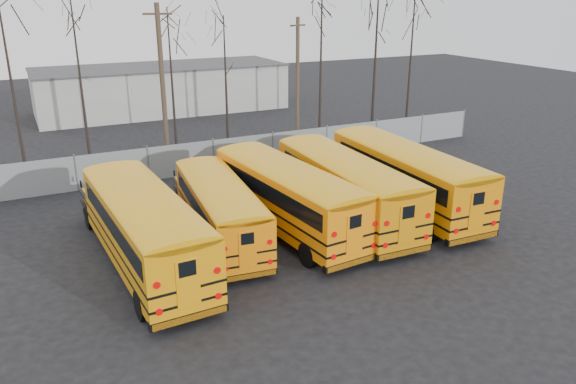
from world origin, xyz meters
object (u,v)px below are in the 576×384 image
bus_d (343,182)px  bus_e (403,172)px  bus_b (219,205)px  utility_pole_left (163,83)px  utility_pole_right (298,77)px  bus_c (286,192)px  bus_a (143,223)px

bus_d → bus_e: bearing=1.0°
bus_b → bus_e: bearing=3.4°
bus_e → utility_pole_left: size_ratio=1.22×
bus_d → utility_pole_right: size_ratio=1.33×
bus_c → bus_e: size_ratio=0.97×
bus_e → utility_pole_right: (2.08, 15.68, 2.55)m
bus_c → utility_pole_right: bearing=55.7°
bus_d → utility_pole_right: 16.80m
bus_a → bus_e: (13.20, 0.74, 0.04)m
bus_a → utility_pole_left: 15.42m
utility_pole_left → bus_a: bearing=-98.3°
utility_pole_right → bus_e: bearing=-119.1°
bus_b → utility_pole_right: utility_pole_right is taller
bus_b → bus_c: bearing=0.4°
bus_a → bus_b: (3.57, 1.18, -0.26)m
utility_pole_right → bus_a: bearing=-154.5°
bus_b → utility_pole_right: size_ratio=1.17×
utility_pole_left → bus_c: bearing=-71.7°
bus_b → utility_pole_right: 19.44m
bus_a → bus_d: size_ratio=1.01×
bus_a → utility_pole_right: size_ratio=1.35×
utility_pole_left → utility_pole_right: size_ratio=1.12×
bus_a → utility_pole_right: bearing=44.1°
bus_a → bus_c: (6.69, 0.88, -0.04)m
bus_b → bus_e: size_ratio=0.85×
bus_a → bus_d: 9.75m
bus_c → utility_pole_right: (8.59, 15.55, 2.63)m
bus_a → utility_pole_left: (4.71, 14.34, 3.16)m
bus_c → bus_e: bearing=-6.6°
bus_c → bus_d: 3.02m
bus_d → bus_e: 3.49m
bus_a → bus_b: bearing=15.3°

